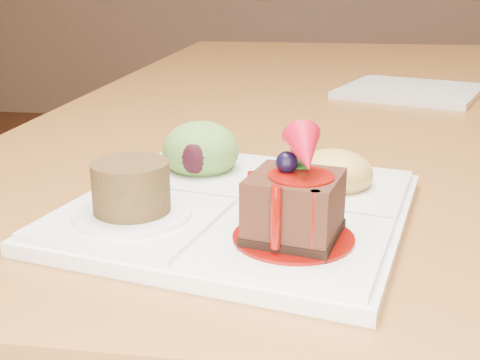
# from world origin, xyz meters

# --- Properties ---
(dining_table) EXTENTS (1.00, 1.80, 0.75)m
(dining_table) POSITION_xyz_m (0.00, 0.00, 0.68)
(dining_table) COLOR #956226
(dining_table) RESTS_ON ground
(sampler_plate) EXTENTS (0.34, 0.34, 0.11)m
(sampler_plate) POSITION_xyz_m (-0.13, -0.68, 0.77)
(sampler_plate) COLOR white
(sampler_plate) RESTS_ON dining_table
(second_plate) EXTENTS (0.30, 0.30, 0.01)m
(second_plate) POSITION_xyz_m (0.10, -0.03, 0.76)
(second_plate) COLOR white
(second_plate) RESTS_ON dining_table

